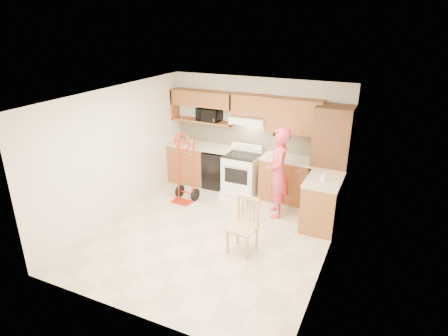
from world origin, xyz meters
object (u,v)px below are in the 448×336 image
Objects in this scene: range at (240,172)px; dining_chair at (243,227)px; hand_truck at (183,171)px; person at (278,173)px; microwave at (209,114)px.

range reaches higher than dining_chair.
range is at bearing 43.89° from hand_truck.
person is 1.54m from dining_chair.
hand_truck is (-0.96, -0.79, 0.15)m from range.
hand_truck is (-1.97, -0.22, -0.21)m from person.
dining_chair is at bearing -66.57° from range.
person is 1.31× the size of hand_truck.
dining_chair is (-0.13, -1.47, -0.42)m from person.
microwave is 1.47m from range.
person is at bearing 90.16° from dining_chair.
range is 0.60× the size of person.
microwave reaches higher than hand_truck.
hand_truck is at bearing -140.40° from range.
dining_chair is (0.88, -2.04, -0.06)m from range.
microwave is 0.56× the size of dining_chair.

